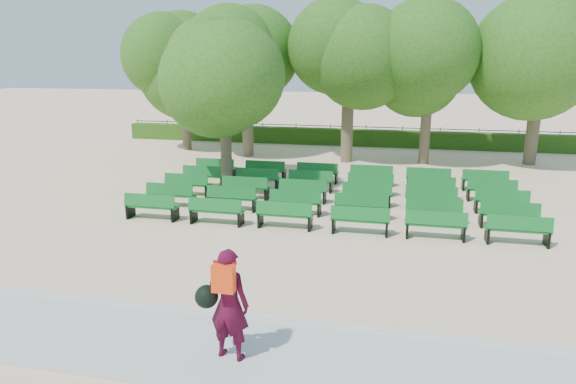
% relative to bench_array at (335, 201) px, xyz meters
% --- Properties ---
extents(ground, '(120.00, 120.00, 0.00)m').
position_rel_bench_array_xyz_m(ground, '(-0.86, -1.95, -0.08)').
color(ground, beige).
extents(paving, '(30.00, 2.20, 0.06)m').
position_rel_bench_array_xyz_m(paving, '(-0.86, -9.35, -0.05)').
color(paving, beige).
rests_on(paving, ground).
extents(curb, '(30.00, 0.12, 0.10)m').
position_rel_bench_array_xyz_m(curb, '(-0.86, -8.20, -0.03)').
color(curb, silver).
rests_on(curb, ground).
extents(hedge, '(26.00, 0.70, 0.90)m').
position_rel_bench_array_xyz_m(hedge, '(-0.86, 12.05, 0.37)').
color(hedge, '#2B5616').
rests_on(hedge, ground).
extents(fence, '(26.00, 0.10, 1.02)m').
position_rel_bench_array_xyz_m(fence, '(-0.86, 12.45, -0.08)').
color(fence, black).
rests_on(fence, ground).
extents(tree_line, '(21.80, 6.80, 7.04)m').
position_rel_bench_array_xyz_m(tree_line, '(-0.86, 8.05, -0.08)').
color(tree_line, '#2F651B').
rests_on(tree_line, ground).
extents(bench_array, '(1.63, 0.59, 1.01)m').
position_rel_bench_array_xyz_m(bench_array, '(0.00, 0.00, 0.00)').
color(bench_array, '#126A25').
rests_on(bench_array, ground).
extents(tree_among, '(3.89, 3.89, 5.63)m').
position_rel_bench_array_xyz_m(tree_among, '(-4.14, 1.01, 3.77)').
color(tree_among, brown).
rests_on(tree_among, ground).
extents(person, '(0.90, 0.56, 1.85)m').
position_rel_bench_array_xyz_m(person, '(-0.50, -9.54, 0.93)').
color(person, '#41091F').
rests_on(person, ground).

